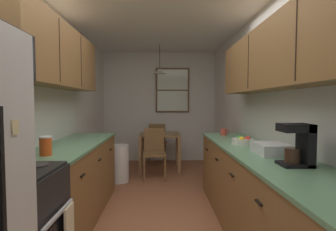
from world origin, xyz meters
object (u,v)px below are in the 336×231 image
at_px(dining_table, 160,140).
at_px(mug_spare, 224,132).
at_px(storage_canister, 46,146).
at_px(table_serving_bowl, 157,132).
at_px(fruit_bowl, 243,141).
at_px(trash_bin, 119,163).
at_px(dining_chair_far, 158,141).
at_px(coffee_maker, 299,144).
at_px(dish_rack, 272,149).
at_px(dining_chair_near, 154,151).

height_order(dining_table, mug_spare, mug_spare).
xyz_separation_m(storage_canister, table_serving_bowl, (0.95, 2.82, -0.22)).
height_order(fruit_bowl, table_serving_bowl, fruit_bowl).
bearing_deg(dining_table, mug_spare, -58.04).
bearing_deg(trash_bin, dining_table, 47.98).
bearing_deg(trash_bin, dining_chair_far, 64.35).
height_order(dining_table, trash_bin, dining_table).
distance_m(coffee_maker, dish_rack, 0.44).
bearing_deg(dining_chair_near, fruit_bowl, -58.36).
distance_m(dining_chair_far, coffee_maker, 4.05).
bearing_deg(dining_chair_far, storage_canister, -105.52).
bearing_deg(trash_bin, coffee_maker, -54.83).
relative_size(coffee_maker, table_serving_bowl, 1.84).
height_order(trash_bin, dish_rack, dish_rack).
bearing_deg(dining_chair_near, dish_rack, -63.50).
bearing_deg(coffee_maker, dining_table, 107.83).
distance_m(dining_chair_far, mug_spare, 2.35).
distance_m(storage_canister, fruit_bowl, 2.05).
bearing_deg(dish_rack, storage_canister, 179.92).
xyz_separation_m(trash_bin, storage_canister, (-0.30, -2.07, 0.67)).
relative_size(storage_canister, table_serving_bowl, 1.02).
bearing_deg(mug_spare, fruit_bowl, -88.49).
distance_m(dining_chair_near, coffee_maker, 3.00).
height_order(dining_table, fruit_bowl, fruit_bowl).
bearing_deg(dining_table, trash_bin, -132.02).
bearing_deg(storage_canister, trash_bin, 81.76).
relative_size(coffee_maker, mug_spare, 2.58).
bearing_deg(dining_chair_near, dining_chair_far, 87.90).
distance_m(storage_canister, coffee_maker, 2.11).
bearing_deg(coffee_maker, mug_spare, 93.75).
xyz_separation_m(storage_canister, fruit_bowl, (1.97, 0.57, -0.05)).
bearing_deg(dining_chair_near, dining_table, 80.53).
distance_m(storage_canister, dish_rack, 2.05).
xyz_separation_m(dining_table, dish_rack, (1.04, -2.86, 0.34)).
height_order(dining_chair_far, trash_bin, dining_chair_far).
distance_m(dining_table, dining_chair_near, 0.59).
distance_m(trash_bin, dish_rack, 2.79).
height_order(dining_table, dining_chair_near, dining_chair_near).
distance_m(coffee_maker, table_serving_bowl, 3.44).
bearing_deg(storage_canister, fruit_bowl, 16.05).
xyz_separation_m(trash_bin, table_serving_bowl, (0.65, 0.75, 0.45)).
xyz_separation_m(dining_chair_far, trash_bin, (-0.65, -1.36, -0.18)).
height_order(dining_chair_near, coffee_maker, coffee_maker).
height_order(trash_bin, storage_canister, storage_canister).
xyz_separation_m(coffee_maker, fruit_bowl, (-0.10, 0.99, -0.13)).
bearing_deg(trash_bin, dish_rack, -49.88).
relative_size(fruit_bowl, table_serving_bowl, 1.43).
bearing_deg(trash_bin, table_serving_bowl, 48.93).
height_order(dining_chair_near, table_serving_bowl, dining_chair_near).
height_order(dining_chair_far, coffee_maker, coffee_maker).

